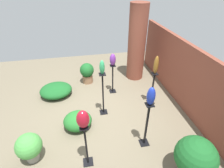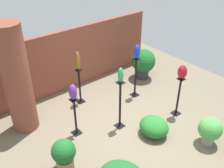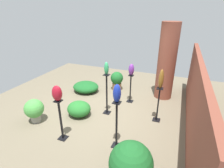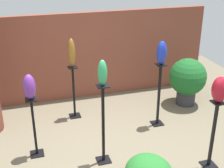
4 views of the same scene
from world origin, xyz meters
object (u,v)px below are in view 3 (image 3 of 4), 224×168
potted_plant_near_pillar (131,165)px  pedestal_bronze (158,106)px  art_vase_bronze (161,79)px  art_vase_cobalt (117,93)px  pedestal_jade (107,96)px  art_vase_ruby (57,93)px  pedestal_ruby (61,122)px  potted_plant_mid_right (34,109)px  pedestal_violet (130,90)px  brick_pillar (167,62)px  art_vase_jade (106,68)px  potted_plant_front_right (117,80)px  pedestal_cobalt (117,127)px  art_vase_violet (131,70)px

potted_plant_near_pillar → pedestal_bronze: bearing=176.7°
pedestal_bronze → art_vase_bronze: bearing=-90.0°
art_vase_cobalt → art_vase_bronze: 1.52m
pedestal_jade → art_vase_ruby: bearing=-20.8°
pedestal_jade → art_vase_bronze: (-0.16, 1.43, 0.68)m
pedestal_ruby → potted_plant_mid_right: bearing=-105.5°
pedestal_bronze → art_vase_cobalt: (1.35, -0.69, 0.88)m
pedestal_violet → art_vase_ruby: 2.65m
art_vase_ruby → art_vase_bronze: 2.52m
brick_pillar → art_vase_jade: brick_pillar is taller
brick_pillar → art_vase_bronze: (1.55, 0.02, -0.03)m
potted_plant_front_right → art_vase_jade: bearing=10.2°
art_vase_cobalt → art_vase_bronze: bearing=152.8°
art_vase_jade → potted_plant_near_pillar: (2.06, 1.30, -0.85)m
pedestal_bronze → art_vase_ruby: art_vase_ruby is taller
brick_pillar → art_vase_ruby: brick_pillar is taller
pedestal_violet → pedestal_cobalt: bearing=7.9°
brick_pillar → art_vase_violet: size_ratio=6.85×
pedestal_cobalt → art_vase_ruby: (0.23, -1.27, 0.68)m
pedestal_ruby → brick_pillar: bearing=148.0°
pedestal_ruby → pedestal_bronze: 2.52m
art_vase_violet → art_vase_cobalt: size_ratio=0.94×
art_vase_violet → potted_plant_mid_right: (2.04, -2.08, -0.74)m
art_vase_cobalt → art_vase_bronze: size_ratio=0.77×
pedestal_ruby → art_vase_cobalt: size_ratio=2.61×
art_vase_jade → potted_plant_mid_right: 2.23m
art_vase_cobalt → pedestal_ruby: bearing=-79.8°
brick_pillar → pedestal_cobalt: bearing=-13.1°
pedestal_bronze → potted_plant_front_right: (-1.49, -1.72, -0.05)m
pedestal_cobalt → art_vase_violet: 2.22m
art_vase_cobalt → art_vase_ruby: art_vase_cobalt is taller
pedestal_jade → pedestal_bronze: bearing=96.4°
pedestal_jade → potted_plant_mid_right: 1.99m
brick_pillar → pedestal_violet: size_ratio=2.69×
pedestal_ruby → art_vase_violet: size_ratio=2.78×
art_vase_ruby → art_vase_bronze: art_vase_bronze is taller
brick_pillar → pedestal_bronze: 1.75m
art_vase_bronze → brick_pillar: bearing=-179.4°
pedestal_jade → art_vase_cobalt: 1.59m
art_vase_jade → brick_pillar: bearing=140.5°
art_vase_cobalt → potted_plant_mid_right: (-0.08, -2.38, -0.94)m
art_vase_jade → art_vase_bronze: size_ratio=0.70×
pedestal_jade → potted_plant_front_right: (-1.65, -0.30, -0.16)m
pedestal_ruby → pedestal_jade: 1.52m
brick_pillar → potted_plant_near_pillar: brick_pillar is taller
brick_pillar → art_vase_violet: (0.78, -0.97, -0.14)m
art_vase_ruby → art_vase_jade: art_vase_jade is taller
potted_plant_front_right → art_vase_cobalt: bearing=20.0°
brick_pillar → pedestal_cobalt: brick_pillar is taller
art_vase_ruby → potted_plant_near_pillar: bearing=70.8°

